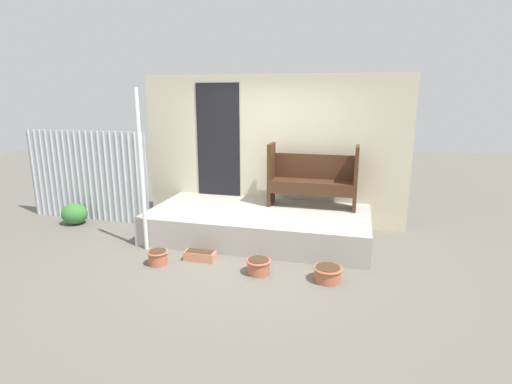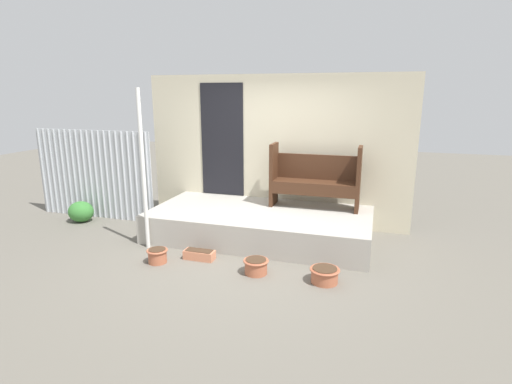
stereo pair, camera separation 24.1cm
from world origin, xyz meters
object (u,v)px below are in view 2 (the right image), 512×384
(flower_pot_middle, at_px, (256,266))
(flower_pot_right, at_px, (325,274))
(support_post, at_px, (143,171))
(bench, at_px, (315,177))
(planter_box_rect, at_px, (199,255))
(shrub_by_fence, at_px, (81,212))
(flower_pot_left, at_px, (157,255))

(flower_pot_middle, bearing_deg, flower_pot_right, 0.53)
(support_post, bearing_deg, flower_pot_right, -8.07)
(support_post, bearing_deg, bench, 31.14)
(planter_box_rect, xyz_separation_m, shrub_by_fence, (-2.78, 0.93, 0.12))
(flower_pot_middle, distance_m, shrub_by_fence, 3.85)
(support_post, distance_m, planter_box_rect, 1.47)
(shrub_by_fence, bearing_deg, flower_pot_right, -13.88)
(shrub_by_fence, bearing_deg, planter_box_rect, -18.49)
(flower_pot_right, distance_m, shrub_by_fence, 4.70)
(support_post, distance_m, flower_pot_right, 2.95)
(flower_pot_left, xyz_separation_m, flower_pot_right, (2.29, 0.08, -0.00))
(planter_box_rect, relative_size, shrub_by_fence, 0.95)
(planter_box_rect, height_order, shrub_by_fence, shrub_by_fence)
(planter_box_rect, distance_m, shrub_by_fence, 2.93)
(support_post, bearing_deg, shrub_by_fence, 158.06)
(bench, xyz_separation_m, flower_pot_left, (-1.86, -1.85, -0.85))
(flower_pot_left, height_order, flower_pot_right, flower_pot_left)
(flower_pot_middle, bearing_deg, support_post, 167.89)
(bench, bearing_deg, flower_pot_left, -135.35)
(shrub_by_fence, bearing_deg, flower_pot_left, -27.89)
(bench, bearing_deg, support_post, -149.02)
(flower_pot_middle, relative_size, planter_box_rect, 0.77)
(flower_pot_left, bearing_deg, bench, 44.81)
(flower_pot_right, bearing_deg, flower_pot_middle, -179.47)
(support_post, height_order, bench, support_post)
(bench, xyz_separation_m, shrub_by_fence, (-4.14, -0.65, -0.77))
(bench, bearing_deg, flower_pot_right, -76.72)
(bench, height_order, flower_pot_right, bench)
(support_post, relative_size, planter_box_rect, 5.43)
(support_post, relative_size, flower_pot_right, 6.31)
(flower_pot_right, bearing_deg, support_post, 171.93)
(bench, distance_m, flower_pot_left, 2.76)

